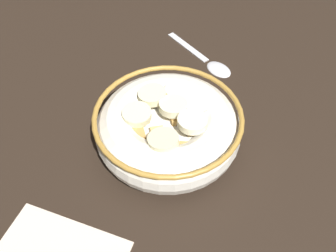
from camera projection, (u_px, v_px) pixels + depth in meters
ground_plane at (168, 147)px, 41.87cm from camera, size 119.35×119.35×2.00cm
cereal_bowl at (168, 126)px, 38.92cm from camera, size 17.01×17.01×5.92cm
spoon at (209, 61)px, 50.90cm from camera, size 13.01×7.18×0.80cm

